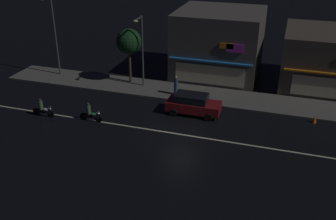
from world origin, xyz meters
The scene contains 12 objects.
ground_plane centered at (0.00, 0.00, 0.00)m, with size 140.00×140.00×0.00m, color black.
lane_divider_stripe centered at (0.00, 0.00, 0.01)m, with size 36.59×0.16×0.01m, color beige.
sidewalk_far centered at (0.00, 7.30, 0.07)m, with size 38.51×3.83×0.14m, color #5B5954.
storefront_center_block centered at (0.00, 13.15, 3.20)m, with size 8.07×8.02×6.40m.
streetlamp_west centered at (-14.96, 7.70, 4.66)m, with size 0.44×1.64×7.75m.
streetlamp_mid centered at (-5.89, 7.41, 4.02)m, with size 0.44×1.64×6.51m.
pedestrian_on_sidewalk centered at (-2.40, 6.56, 0.94)m, with size 0.37×0.37×1.73m.
street_tree centered at (-7.39, 8.10, 4.06)m, with size 2.34×2.34×5.12m.
parked_car_near_kerb centered at (-0.07, 3.56, 0.87)m, with size 4.30×1.98×1.67m.
motorcycle_lead centered at (-11.30, -0.50, 0.63)m, with size 1.90×0.60×1.52m.
motorcycle_following centered at (-7.32, -0.08, 0.63)m, with size 1.90×0.60×1.52m.
traffic_cone centered at (9.22, 4.92, 0.28)m, with size 0.36×0.36×0.55m, color orange.
Camera 1 is at (6.51, -23.56, 13.96)m, focal length 41.27 mm.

